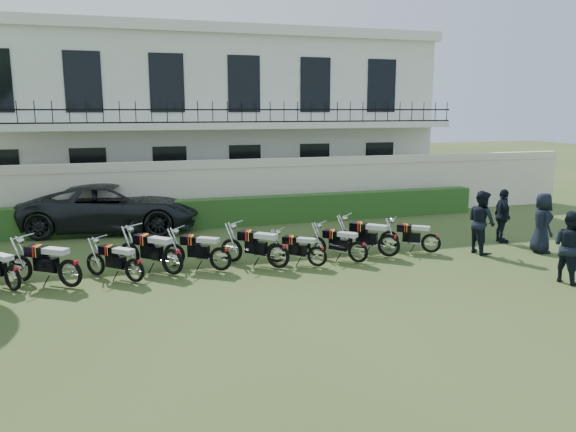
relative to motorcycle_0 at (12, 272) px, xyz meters
name	(u,v)px	position (x,y,z in m)	size (l,w,h in m)	color
ground	(279,285)	(5.93, -1.36, -0.47)	(100.00, 100.00, 0.00)	#34481C
perimeter_wall	(218,191)	(5.93, 6.64, 0.70)	(30.00, 0.35, 2.30)	beige
hedge	(249,211)	(6.93, 5.84, 0.03)	(18.00, 0.60, 1.00)	#24491A
building	(193,118)	(5.93, 12.60, 3.24)	(20.40, 9.60, 7.40)	silver
motorcycle_0	(12,272)	(0.00, 0.00, 0.00)	(1.29, 1.47, 1.02)	black
motorcycle_1	(70,266)	(1.24, -0.13, 0.06)	(1.77, 1.31, 1.15)	black
motorcycle_2	(134,265)	(2.68, -0.16, -0.01)	(1.39, 1.34, 1.00)	black
motorcycle_3	(172,255)	(3.62, 0.20, 0.06)	(1.54, 1.58, 1.15)	black
motorcycle_4	(220,253)	(4.83, 0.20, 0.02)	(1.65, 1.22, 1.07)	black
motorcycle_5	(278,250)	(6.31, -0.02, 0.05)	(1.59, 1.47, 1.13)	black
motorcycle_6	(317,251)	(7.34, -0.15, -0.04)	(1.41, 1.13, 0.94)	black
motorcycle_7	(358,247)	(8.53, -0.13, -0.01)	(1.31, 1.42, 1.00)	black
motorcycle_8	(389,240)	(9.60, 0.17, 0.05)	(1.57, 1.47, 1.12)	black
motorcycle_9	(431,239)	(10.98, 0.23, -0.02)	(1.46, 1.15, 0.97)	black
suv	(112,208)	(2.19, 6.20, 0.34)	(2.69, 5.83, 1.62)	black
officer_1	(570,247)	(12.68, -3.14, 0.40)	(0.85, 0.66, 1.75)	black
officer_3	(542,223)	(14.11, -0.58, 0.41)	(0.86, 0.56, 1.75)	black
officer_4	(481,222)	(12.39, -0.13, 0.45)	(0.89, 0.69, 1.83)	black
officer_5	(503,216)	(13.83, 0.80, 0.37)	(0.99, 0.41, 1.69)	black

